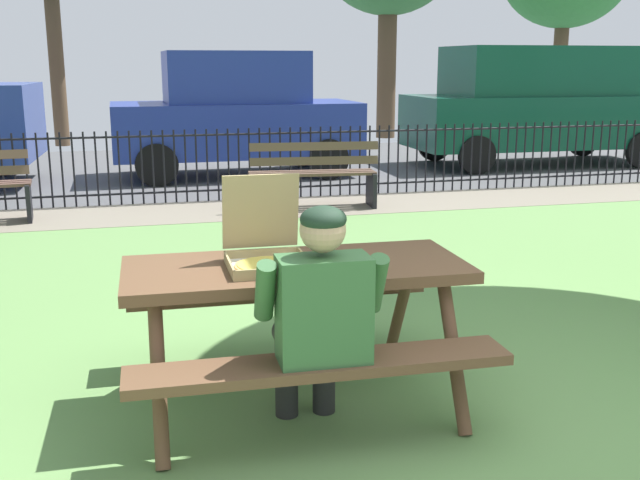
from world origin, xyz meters
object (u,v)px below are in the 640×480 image
object	(u,v)px
pizza_box_open	(266,249)
park_bench_center	(313,176)
picnic_table_foreground	(296,295)
parked_car_center	(538,103)
adult_at_table	(319,314)
parked_car_left	(236,113)

from	to	relation	value
pizza_box_open	park_bench_center	size ratio (longest dim) A/B	0.29
pizza_box_open	park_bench_center	bearing A→B (deg)	73.72
picnic_table_foreground	parked_car_center	bearing A→B (deg)	53.44
pizza_box_open	adult_at_table	bearing A→B (deg)	-72.82
picnic_table_foreground	adult_at_table	size ratio (longest dim) A/B	1.54
park_bench_center	parked_car_left	bearing A→B (deg)	99.39
adult_at_table	parked_car_center	bearing A→B (deg)	54.99
park_bench_center	adult_at_table	bearing A→B (deg)	-103.51
parked_car_left	pizza_box_open	bearing A→B (deg)	-97.09
picnic_table_foreground	parked_car_left	world-z (taller)	parked_car_left
pizza_box_open	park_bench_center	distance (m)	5.64
picnic_table_foreground	parked_car_center	xyz separation A→B (m)	(6.32, 8.52, 0.50)
pizza_box_open	parked_car_center	bearing A→B (deg)	52.74
parked_car_left	parked_car_center	world-z (taller)	parked_car_center
adult_at_table	pizza_box_open	bearing A→B (deg)	107.18
parked_car_center	adult_at_table	bearing A→B (deg)	-125.01
pizza_box_open	picnic_table_foreground	bearing A→B (deg)	-2.34
adult_at_table	park_bench_center	xyz separation A→B (m)	(1.42, 5.90, -0.24)
picnic_table_foreground	park_bench_center	distance (m)	5.59
pizza_box_open	parked_car_center	xyz separation A→B (m)	(6.48, 8.52, 0.24)
adult_at_table	parked_car_left	world-z (taller)	parked_car_left
pizza_box_open	parked_car_left	distance (m)	8.58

